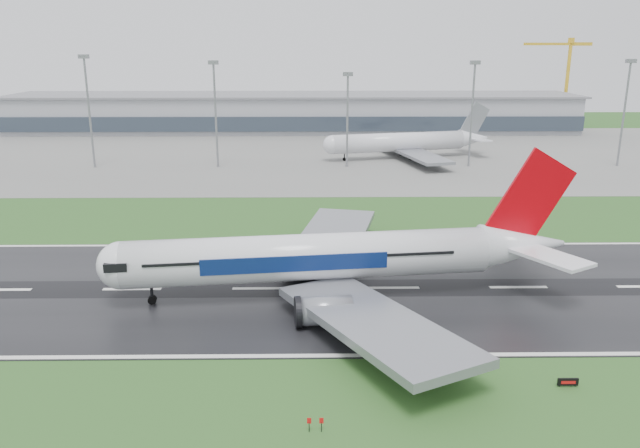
{
  "coord_description": "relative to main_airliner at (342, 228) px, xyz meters",
  "views": [
    {
      "loc": [
        7.89,
        -90.06,
        36.49
      ],
      "look_at": [
        9.23,
        12.0,
        7.0
      ],
      "focal_mm": 35.0,
      "sensor_mm": 36.0,
      "label": 1
    }
  ],
  "objects": [
    {
      "name": "ground",
      "position": [
        -12.21,
        2.32,
        -10.46
      ],
      "size": [
        520.0,
        520.0,
        0.0
      ],
      "primitive_type": "plane",
      "color": "#234E1C",
      "rests_on": "ground"
    },
    {
      "name": "runway",
      "position": [
        -12.21,
        2.32,
        -10.41
      ],
      "size": [
        400.0,
        45.0,
        0.1
      ],
      "primitive_type": "cube",
      "color": "black",
      "rests_on": "ground"
    },
    {
      "name": "apron",
      "position": [
        -12.21,
        127.32,
        -10.42
      ],
      "size": [
        400.0,
        130.0,
        0.08
      ],
      "primitive_type": "cube",
      "color": "slate",
      "rests_on": "ground"
    },
    {
      "name": "terminal",
      "position": [
        -12.21,
        187.32,
        -2.96
      ],
      "size": [
        240.0,
        36.0,
        15.0
      ],
      "primitive_type": "cube",
      "color": "gray",
      "rests_on": "ground"
    },
    {
      "name": "main_airliner",
      "position": [
        0.0,
        0.0,
        0.0
      ],
      "size": [
        77.73,
        74.82,
        20.72
      ],
      "primitive_type": null,
      "rotation": [
        0.0,
        0.0,
        0.12
      ],
      "color": "silver",
      "rests_on": "runway"
    },
    {
      "name": "parked_airliner",
      "position": [
        26.46,
        117.25,
        -1.74
      ],
      "size": [
        70.19,
        67.2,
        17.27
      ],
      "primitive_type": null,
      "rotation": [
        0.0,
        0.0,
        0.24
      ],
      "color": "silver",
      "rests_on": "apron"
    },
    {
      "name": "tower_crane",
      "position": [
        112.48,
        202.32,
        9.37
      ],
      "size": [
        37.2,
        18.22,
        39.66
      ],
      "primitive_type": null,
      "rotation": [
        0.0,
        0.0,
        0.42
      ],
      "color": "gold",
      "rests_on": "ground"
    },
    {
      "name": "runway_sign",
      "position": [
        23.92,
        -26.81,
        -9.94
      ],
      "size": [
        2.29,
        0.81,
        1.04
      ],
      "primitive_type": null,
      "rotation": [
        0.0,
        0.0,
        -0.24
      ],
      "color": "black",
      "rests_on": "ground"
    },
    {
      "name": "floodmast_1",
      "position": [
        -71.22,
        102.32,
        5.76
      ],
      "size": [
        0.64,
        0.64,
        32.44
      ],
      "primitive_type": "cylinder",
      "color": "gray",
      "rests_on": "ground"
    },
    {
      "name": "floodmast_2",
      "position": [
        -33.32,
        102.32,
        4.9
      ],
      "size": [
        0.64,
        0.64,
        30.73
      ],
      "primitive_type": "cylinder",
      "color": "gray",
      "rests_on": "ground"
    },
    {
      "name": "floodmast_3",
      "position": [
        6.48,
        102.32,
        3.22
      ],
      "size": [
        0.64,
        0.64,
        27.36
      ],
      "primitive_type": "cylinder",
      "color": "gray",
      "rests_on": "ground"
    },
    {
      "name": "floodmast_4",
      "position": [
        44.26,
        102.32,
        4.88
      ],
      "size": [
        0.64,
        0.64,
        30.69
      ],
      "primitive_type": "cylinder",
      "color": "gray",
      "rests_on": "ground"
    },
    {
      "name": "floodmast_5",
      "position": [
        90.73,
        102.32,
        5.09
      ],
      "size": [
        0.64,
        0.64,
        31.11
      ],
      "primitive_type": "cylinder",
      "color": "gray",
      "rests_on": "ground"
    }
  ]
}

